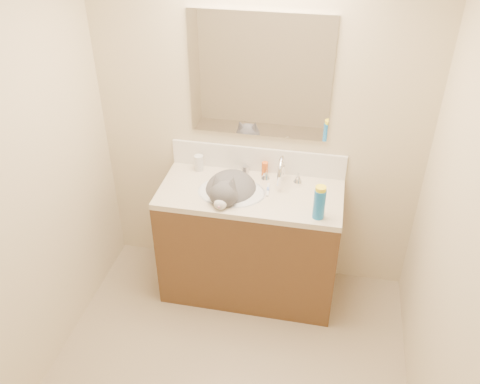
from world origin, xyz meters
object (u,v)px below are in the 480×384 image
at_px(faucet, 281,172).
at_px(pill_bottle, 199,163).
at_px(silver_jar, 245,169).
at_px(spray_can, 319,204).
at_px(vanity_cabinet, 250,244).
at_px(cat, 230,192).
at_px(basin, 232,201).
at_px(amber_bottle, 265,169).

height_order(faucet, pill_bottle, faucet).
distance_m(silver_jar, spray_can, 0.67).
bearing_deg(silver_jar, vanity_cabinet, -70.68).
xyz_separation_m(cat, silver_jar, (0.06, 0.24, 0.04)).
height_order(basin, cat, cat).
height_order(faucet, silver_jar, faucet).
xyz_separation_m(basin, cat, (-0.01, 0.01, 0.06)).
height_order(basin, amber_bottle, amber_bottle).
bearing_deg(spray_can, vanity_cabinet, 156.79).
relative_size(vanity_cabinet, spray_can, 6.16).
height_order(faucet, cat, faucet).
distance_m(silver_jar, amber_bottle, 0.14).
distance_m(faucet, cat, 0.36).
bearing_deg(spray_can, faucet, 129.38).
xyz_separation_m(vanity_cabinet, spray_can, (0.45, -0.19, 0.55)).
xyz_separation_m(faucet, spray_can, (0.27, -0.33, 0.01)).
distance_m(vanity_cabinet, pill_bottle, 0.67).
relative_size(vanity_cabinet, cat, 2.45).
relative_size(basin, pill_bottle, 4.02).
distance_m(basin, faucet, 0.38).
bearing_deg(basin, faucet, 29.12).
bearing_deg(amber_bottle, silver_jar, 174.88).
relative_size(basin, amber_bottle, 4.26).
xyz_separation_m(vanity_cabinet, silver_jar, (-0.08, 0.22, 0.48)).
xyz_separation_m(faucet, cat, (-0.31, -0.16, -0.10)).
distance_m(basin, amber_bottle, 0.32).
distance_m(cat, amber_bottle, 0.30).
distance_m(vanity_cabinet, amber_bottle, 0.55).
relative_size(basin, faucet, 1.61).
bearing_deg(cat, vanity_cabinet, 10.68).
height_order(pill_bottle, spray_can, spray_can).
bearing_deg(spray_can, pill_bottle, 155.49).
bearing_deg(silver_jar, pill_bottle, -175.45).
bearing_deg(basin, spray_can, -15.98).
distance_m(vanity_cabinet, basin, 0.40).
height_order(vanity_cabinet, pill_bottle, pill_bottle).
distance_m(pill_bottle, amber_bottle, 0.46).
distance_m(cat, pill_bottle, 0.35).
bearing_deg(spray_can, cat, 163.36).
bearing_deg(vanity_cabinet, basin, -165.96).
bearing_deg(silver_jar, cat, -103.55).
height_order(vanity_cabinet, spray_can, spray_can).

